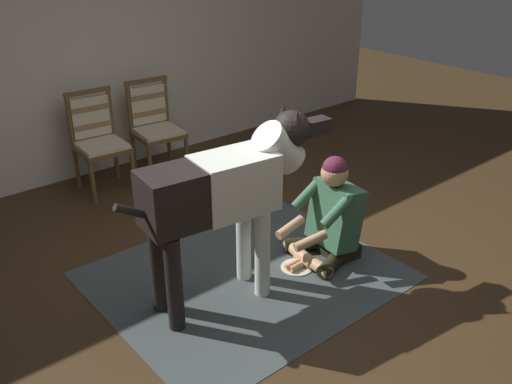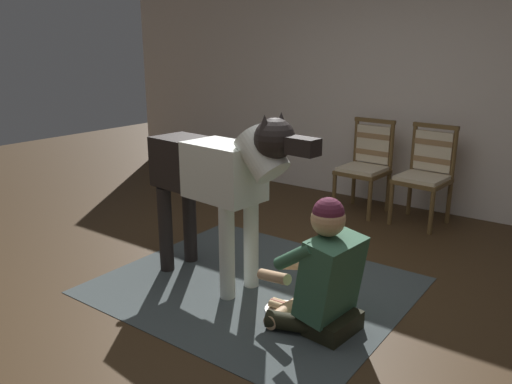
{
  "view_description": "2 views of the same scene",
  "coord_description": "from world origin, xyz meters",
  "px_view_note": "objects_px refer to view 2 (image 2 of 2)",
  "views": [
    {
      "loc": [
        -2.38,
        -2.64,
        2.46
      ],
      "look_at": [
        0.02,
        0.24,
        0.65
      ],
      "focal_mm": 39.76,
      "sensor_mm": 36.0,
      "label": 1
    },
    {
      "loc": [
        1.89,
        -2.56,
        1.72
      ],
      "look_at": [
        0.03,
        -0.01,
        0.8
      ],
      "focal_mm": 35.35,
      "sensor_mm": 36.0,
      "label": 2
    }
  ],
  "objects_px": {
    "large_dog": "(217,175)",
    "hot_dog_on_plate": "(283,307)",
    "dining_chair_right_of_pair": "(427,170)",
    "person_sitting_on_floor": "(324,276)",
    "dining_chair_left_of_pair": "(367,161)"
  },
  "relations": [
    {
      "from": "person_sitting_on_floor",
      "to": "large_dog",
      "type": "bearing_deg",
      "value": 173.77
    },
    {
      "from": "dining_chair_right_of_pair",
      "to": "large_dog",
      "type": "height_order",
      "value": "large_dog"
    },
    {
      "from": "person_sitting_on_floor",
      "to": "large_dog",
      "type": "relative_size",
      "value": 0.53
    },
    {
      "from": "dining_chair_left_of_pair",
      "to": "dining_chair_right_of_pair",
      "type": "relative_size",
      "value": 1.0
    },
    {
      "from": "hot_dog_on_plate",
      "to": "dining_chair_right_of_pair",
      "type": "bearing_deg",
      "value": 86.18
    },
    {
      "from": "large_dog",
      "to": "hot_dog_on_plate",
      "type": "bearing_deg",
      "value": -6.23
    },
    {
      "from": "person_sitting_on_floor",
      "to": "hot_dog_on_plate",
      "type": "distance_m",
      "value": 0.46
    },
    {
      "from": "dining_chair_right_of_pair",
      "to": "large_dog",
      "type": "xyz_separation_m",
      "value": [
        -0.77,
        -2.27,
        0.3
      ]
    },
    {
      "from": "dining_chair_right_of_pair",
      "to": "large_dog",
      "type": "distance_m",
      "value": 2.42
    },
    {
      "from": "person_sitting_on_floor",
      "to": "large_dog",
      "type": "height_order",
      "value": "large_dog"
    },
    {
      "from": "hot_dog_on_plate",
      "to": "person_sitting_on_floor",
      "type": "bearing_deg",
      "value": -6.23
    },
    {
      "from": "person_sitting_on_floor",
      "to": "dining_chair_right_of_pair",
      "type": "bearing_deg",
      "value": 93.8
    },
    {
      "from": "hot_dog_on_plate",
      "to": "dining_chair_left_of_pair",
      "type": "bearing_deg",
      "value": 101.52
    },
    {
      "from": "dining_chair_right_of_pair",
      "to": "large_dog",
      "type": "bearing_deg",
      "value": -108.74
    },
    {
      "from": "dining_chair_right_of_pair",
      "to": "hot_dog_on_plate",
      "type": "xyz_separation_m",
      "value": [
        -0.16,
        -2.34,
        -0.52
      ]
    }
  ]
}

